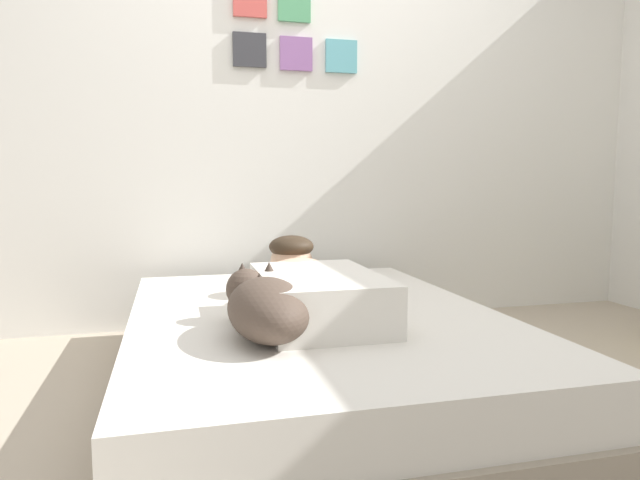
# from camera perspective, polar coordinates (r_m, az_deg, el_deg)

# --- Properties ---
(ground_plane) EXTENTS (12.81, 12.81, 0.00)m
(ground_plane) POSITION_cam_1_polar(r_m,az_deg,el_deg) (2.10, 6.41, -17.48)
(ground_plane) COLOR tan
(back_wall) EXTENTS (4.41, 0.12, 2.50)m
(back_wall) POSITION_cam_1_polar(r_m,az_deg,el_deg) (3.39, -2.62, 13.12)
(back_wall) COLOR silver
(back_wall) RESTS_ON ground
(bed) EXTENTS (1.45, 1.98, 0.32)m
(bed) POSITION_cam_1_polar(r_m,az_deg,el_deg) (2.31, -0.57, -11.08)
(bed) COLOR gray
(bed) RESTS_ON ground
(pillow) EXTENTS (0.52, 0.32, 0.11)m
(pillow) POSITION_cam_1_polar(r_m,az_deg,el_deg) (2.82, -1.50, -3.36)
(pillow) COLOR white
(pillow) RESTS_ON bed
(person_lying) EXTENTS (0.43, 0.92, 0.27)m
(person_lying) POSITION_cam_1_polar(r_m,az_deg,el_deg) (2.21, -0.99, -4.69)
(person_lying) COLOR silver
(person_lying) RESTS_ON bed
(dog) EXTENTS (0.26, 0.57, 0.21)m
(dog) POSITION_cam_1_polar(r_m,az_deg,el_deg) (1.89, -5.52, -6.65)
(dog) COLOR #4C3D33
(dog) RESTS_ON bed
(coffee_cup) EXTENTS (0.12, 0.09, 0.07)m
(coffee_cup) POSITION_cam_1_polar(r_m,az_deg,el_deg) (2.71, -0.35, -4.11)
(coffee_cup) COLOR #D84C47
(coffee_cup) RESTS_ON bed
(cell_phone) EXTENTS (0.07, 0.14, 0.01)m
(cell_phone) POSITION_cam_1_polar(r_m,az_deg,el_deg) (2.13, 3.91, -7.89)
(cell_phone) COLOR black
(cell_phone) RESTS_ON bed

